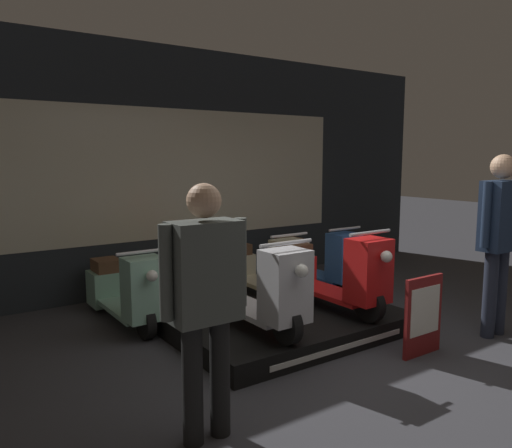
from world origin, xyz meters
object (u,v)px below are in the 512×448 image
scooter_backrow_0 (124,290)px  scooter_backrow_3 (315,261)px  person_right_browsing (499,230)px  scooter_backrow_2 (262,269)px  price_sign_board (423,316)px  scooter_display_right (328,274)px  person_left_browsing (205,292)px  scooter_backrow_1 (199,279)px  scooter_display_left (249,288)px

scooter_backrow_0 → scooter_backrow_3: (2.70, 0.00, 0.00)m
person_right_browsing → scooter_backrow_2: bearing=114.2°
scooter_backrow_3 → price_sign_board: (-0.80, -2.37, 0.01)m
scooter_display_right → price_sign_board: (0.15, -1.08, -0.19)m
person_left_browsing → person_right_browsing: bearing=0.0°
scooter_backrow_3 → price_sign_board: scooter_backrow_3 is taller
scooter_backrow_0 → scooter_backrow_1: bearing=0.0°
scooter_display_left → scooter_backrow_2: (1.06, 1.29, -0.20)m
scooter_backrow_0 → person_left_browsing: person_left_browsing is taller
scooter_backrow_1 → person_left_browsing: person_left_browsing is taller
scooter_backrow_0 → scooter_display_left: bearing=-60.2°
scooter_display_left → scooter_display_right: same height
scooter_display_right → person_right_browsing: size_ratio=0.89×
scooter_display_left → scooter_backrow_1: size_ratio=1.00×
scooter_display_left → price_sign_board: size_ratio=2.21×
scooter_display_left → scooter_backrow_1: bearing=82.9°
scooter_backrow_3 → scooter_display_left: bearing=-146.6°
scooter_display_left → scooter_display_right: (1.01, 0.00, 0.00)m
scooter_backrow_0 → scooter_backrow_1: (0.90, 0.00, 0.00)m
scooter_display_right → person_left_browsing: 2.44m
scooter_display_left → person_left_browsing: person_left_browsing is taller
scooter_display_right → scooter_backrow_3: 1.62m
scooter_backrow_1 → price_sign_board: bearing=-67.2°
scooter_backrow_3 → scooter_display_right: bearing=-126.3°
person_right_browsing → price_sign_board: (-1.01, 0.08, -0.70)m
scooter_backrow_0 → scooter_backrow_3: same height
scooter_backrow_1 → price_sign_board: scooter_backrow_1 is taller
scooter_backrow_3 → price_sign_board: bearing=-108.6°
scooter_display_left → price_sign_board: bearing=-43.0°
scooter_backrow_2 → person_left_browsing: person_left_browsing is taller
scooter_backrow_2 → price_sign_board: size_ratio=2.21×
scooter_display_right → scooter_backrow_3: (0.95, 1.29, -0.20)m
price_sign_board → scooter_display_right: bearing=98.0°
scooter_backrow_0 → person_left_browsing: (-0.36, -2.46, 0.60)m
scooter_display_left → scooter_backrow_0: (-0.74, 1.29, -0.20)m
person_left_browsing → scooter_display_left: bearing=46.7°
price_sign_board → person_right_browsing: bearing=-4.8°
scooter_backrow_0 → price_sign_board: scooter_backrow_0 is taller
scooter_backrow_0 → scooter_display_right: bearing=-36.5°
scooter_display_right → person_left_browsing: size_ratio=0.99×
scooter_backrow_2 → person_right_browsing: 2.79m
scooter_backrow_1 → person_right_browsing: 3.25m
scooter_backrow_1 → scooter_backrow_2: (0.90, 0.00, 0.00)m
scooter_display_right → scooter_backrow_1: bearing=123.3°
scooter_backrow_2 → scooter_display_left: bearing=-129.3°
scooter_display_right → scooter_backrow_1: (-0.85, 1.29, -0.20)m
scooter_display_right → scooter_backrow_3: bearing=53.7°
scooter_display_left → person_right_browsing: size_ratio=0.89×
price_sign_board → person_left_browsing: bearing=-177.9°
scooter_backrow_2 → person_left_browsing: bearing=-131.3°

